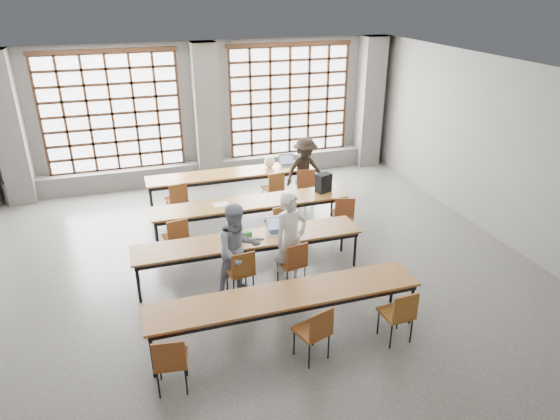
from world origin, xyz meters
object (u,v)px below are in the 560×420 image
object	(u,v)px
desk_row_a	(233,175)
backpack	(324,183)
chair_back_right	(306,182)
chair_near_right	(400,311)
chair_near_left	(170,358)
chair_near_mid	(315,328)
student_female	(238,250)
student_male	(290,240)
plastic_bag	(269,162)
red_pouch	(171,356)
chair_mid_centre	(280,220)
desk_row_b	(251,205)
chair_back_mid	(274,186)
laptop_back	(287,163)
desk_row_c	(249,242)
laptop_front	(277,228)
student_back	(305,170)
chair_front_right	(294,260)
phone	(260,239)
chair_back_left	(177,197)
chair_front_left	(241,269)
chair_mid_left	(177,235)
green_box	(245,234)
desk_row_d	(285,298)

from	to	relation	value
desk_row_a	backpack	distance (m)	2.35
chair_back_right	chair_near_right	distance (m)	5.13
chair_near_left	chair_near_mid	xyz separation A→B (m)	(1.93, 0.00, 0.00)
desk_row_a	student_female	world-z (taller)	student_female
student_male	plastic_bag	world-z (taller)	student_male
desk_row_a	red_pouch	bearing A→B (deg)	-110.22
chair_mid_centre	chair_near_left	xyz separation A→B (m)	(-2.48, -3.33, 0.00)
desk_row_b	chair_back_mid	bearing A→B (deg)	53.66
chair_mid_centre	laptop_back	size ratio (longest dim) A/B	2.21
desk_row_c	laptop_front	world-z (taller)	laptop_front
desk_row_b	laptop_back	bearing A→B (deg)	53.62
chair_back_right	laptop_front	xyz separation A→B (m)	(-1.49, -2.56, 0.25)
student_back	red_pouch	xyz separation A→B (m)	(-3.68, -5.15, -0.28)
chair_back_mid	laptop_back	size ratio (longest dim) A/B	2.21
student_back	plastic_bag	xyz separation A→B (m)	(-0.70, 0.55, 0.09)
chair_back_mid	chair_near_left	world-z (taller)	same
desk_row_c	student_male	bearing A→B (deg)	-39.81
chair_near_left	laptop_back	size ratio (longest dim) A/B	2.21
chair_front_right	laptop_front	size ratio (longest dim) A/B	2.33
laptop_back	phone	bearing A→B (deg)	-115.10
chair_back_left	chair_front_left	bearing A→B (deg)	-79.20
desk_row_b	chair_front_right	distance (m)	2.16
chair_mid_centre	student_male	xyz separation A→B (m)	(-0.25, -1.40, 0.31)
chair_back_left	chair_mid_left	bearing A→B (deg)	-97.39
laptop_back	backpack	bearing A→B (deg)	-83.41
backpack	student_back	bearing A→B (deg)	67.43
chair_near_right	red_pouch	xyz separation A→B (m)	(-3.21, 0.08, -0.04)
chair_back_left	chair_near_right	world-z (taller)	same
desk_row_c	red_pouch	distance (m)	2.86
chair_near_left	student_male	xyz separation A→B (m)	(2.23, 1.93, 0.31)
chair_back_left	student_male	world-z (taller)	student_male
laptop_back	chair_back_right	bearing A→B (deg)	-73.14
chair_back_mid	chair_near_left	bearing A→B (deg)	-119.66
chair_near_right	green_box	world-z (taller)	chair_near_right
laptop_front	plastic_bag	bearing A→B (deg)	75.92
chair_mid_left	chair_back_left	bearing A→B (deg)	82.61
phone	red_pouch	distance (m)	2.89
chair_mid_left	red_pouch	xyz separation A→B (m)	(-0.47, -3.25, -0.04)
chair_front_right	student_male	size ratio (longest dim) A/B	0.52
student_female	phone	world-z (taller)	student_female
chair_back_left	laptop_front	size ratio (longest dim) A/B	2.33
chair_mid_centre	student_male	distance (m)	1.45
laptop_back	green_box	bearing A→B (deg)	-119.38
chair_back_right	chair_mid_left	world-z (taller)	same
chair_front_right	student_back	bearing A→B (deg)	67.04
desk_row_d	green_box	size ratio (longest dim) A/B	16.00
chair_front_left	red_pouch	world-z (taller)	chair_front_left
phone	red_pouch	xyz separation A→B (m)	(-1.80, -2.26, -0.24)
desk_row_a	plastic_bag	distance (m)	0.93
chair_back_right	chair_front_right	xyz separation A→B (m)	(-1.43, -3.30, 0.00)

